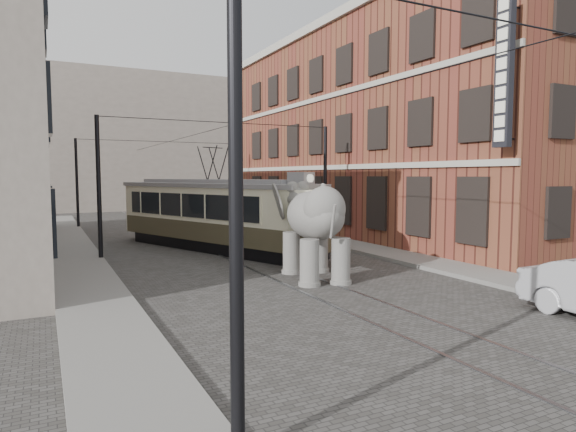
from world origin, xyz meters
TOP-DOWN VIEW (x-y plane):
  - ground at (0.00, 0.00)m, footprint 120.00×120.00m
  - tram_rails at (0.00, 0.00)m, footprint 1.54×80.00m
  - sidewalk_right at (6.00, 0.00)m, footprint 2.00×60.00m
  - sidewalk_left at (-6.50, 0.00)m, footprint 2.00×60.00m
  - brick_building at (11.00, 9.00)m, footprint 8.00×26.00m
  - distant_block at (0.00, 40.00)m, footprint 28.00×10.00m
  - catenary at (-0.20, 5.00)m, footprint 11.00×30.20m
  - tram at (-0.39, 6.97)m, footprint 6.87×12.43m
  - elephant at (0.63, -1.00)m, footprint 4.02×5.96m

SIDE VIEW (x-z plane):
  - ground at x=0.00m, z-range 0.00..0.00m
  - tram_rails at x=0.00m, z-range 0.00..0.02m
  - sidewalk_right at x=6.00m, z-range 0.00..0.15m
  - sidewalk_left at x=-6.50m, z-range 0.00..0.15m
  - elephant at x=0.63m, z-range 0.00..3.35m
  - tram at x=-0.39m, z-range 0.00..4.90m
  - catenary at x=-0.20m, z-range 0.00..6.00m
  - brick_building at x=11.00m, z-range 0.00..12.00m
  - distant_block at x=0.00m, z-range 0.00..14.00m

